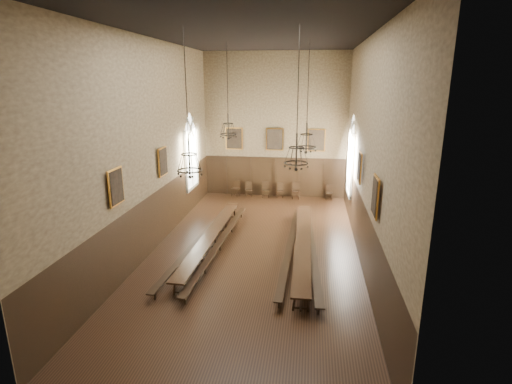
% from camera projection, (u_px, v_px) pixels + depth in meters
% --- Properties ---
extents(floor, '(9.00, 18.00, 0.02)m').
position_uv_depth(floor, '(255.00, 251.00, 17.61)').
color(floor, black).
rests_on(floor, ground).
extents(ceiling, '(9.00, 18.00, 0.02)m').
position_uv_depth(ceiling, '(255.00, 33.00, 15.18)').
color(ceiling, black).
rests_on(ceiling, ground).
extents(wall_back, '(9.00, 0.02, 9.00)m').
position_uv_depth(wall_back, '(275.00, 126.00, 24.99)').
color(wall_back, '#928059').
rests_on(wall_back, ground).
extents(wall_front, '(9.00, 0.02, 9.00)m').
position_uv_depth(wall_front, '(190.00, 226.00, 7.80)').
color(wall_front, '#928059').
rests_on(wall_front, ground).
extents(wall_left, '(0.02, 18.00, 9.00)m').
position_uv_depth(wall_left, '(150.00, 148.00, 17.00)').
color(wall_left, '#928059').
rests_on(wall_left, ground).
extents(wall_right, '(0.02, 18.00, 9.00)m').
position_uv_depth(wall_right, '(367.00, 153.00, 15.80)').
color(wall_right, '#928059').
rests_on(wall_right, ground).
extents(wainscot_panelling, '(9.00, 18.00, 2.50)m').
position_uv_depth(wainscot_panelling, '(255.00, 224.00, 17.27)').
color(wainscot_panelling, black).
rests_on(wainscot_panelling, floor).
extents(table_left, '(0.80, 9.09, 0.71)m').
position_uv_depth(table_left, '(211.00, 241.00, 17.76)').
color(table_left, black).
rests_on(table_left, floor).
extents(table_right, '(0.76, 9.47, 0.74)m').
position_uv_depth(table_right, '(303.00, 248.00, 16.99)').
color(table_right, black).
rests_on(table_right, floor).
extents(bench_left_outer, '(0.85, 9.37, 0.42)m').
position_uv_depth(bench_left_outer, '(197.00, 244.00, 17.69)').
color(bench_left_outer, black).
rests_on(bench_left_outer, floor).
extents(bench_left_inner, '(0.66, 9.74, 0.44)m').
position_uv_depth(bench_left_inner, '(220.00, 245.00, 17.60)').
color(bench_left_inner, black).
rests_on(bench_left_inner, floor).
extents(bench_right_inner, '(0.55, 9.64, 0.43)m').
position_uv_depth(bench_right_inner, '(290.00, 247.00, 17.35)').
color(bench_right_inner, black).
rests_on(bench_right_inner, floor).
extents(bench_right_outer, '(0.91, 10.46, 0.47)m').
position_uv_depth(bench_right_outer, '(311.00, 246.00, 17.38)').
color(bench_right_outer, black).
rests_on(bench_right_outer, floor).
extents(chair_1, '(0.57, 0.57, 1.04)m').
position_uv_depth(chair_1, '(236.00, 191.00, 25.96)').
color(chair_1, black).
rests_on(chair_1, floor).
extents(chair_2, '(0.52, 0.52, 0.96)m').
position_uv_depth(chair_2, '(249.00, 192.00, 25.87)').
color(chair_2, black).
rests_on(chair_2, floor).
extents(chair_3, '(0.49, 0.49, 0.99)m').
position_uv_depth(chair_3, '(266.00, 193.00, 25.67)').
color(chair_3, black).
rests_on(chair_3, floor).
extents(chair_4, '(0.45, 0.45, 0.94)m').
position_uv_depth(chair_4, '(280.00, 193.00, 25.67)').
color(chair_4, black).
rests_on(chair_4, floor).
extents(chair_5, '(0.48, 0.48, 1.04)m').
position_uv_depth(chair_5, '(296.00, 194.00, 25.42)').
color(chair_5, black).
rests_on(chair_5, floor).
extents(chair_7, '(0.43, 0.43, 0.95)m').
position_uv_depth(chair_7, '(329.00, 195.00, 25.14)').
color(chair_7, black).
rests_on(chair_7, floor).
extents(chandelier_back_left, '(0.79, 0.79, 4.38)m').
position_uv_depth(chandelier_back_left, '(228.00, 128.00, 19.16)').
color(chandelier_back_left, black).
rests_on(chandelier_back_left, ceiling).
extents(chandelier_back_right, '(0.93, 0.93, 4.92)m').
position_uv_depth(chandelier_back_right, '(306.00, 141.00, 18.64)').
color(chandelier_back_right, black).
rests_on(chandelier_back_right, ceiling).
extents(chandelier_front_left, '(0.91, 0.91, 5.03)m').
position_uv_depth(chandelier_front_left, '(189.00, 162.00, 14.30)').
color(chandelier_front_left, black).
rests_on(chandelier_front_left, ceiling).
extents(chandelier_front_right, '(0.84, 0.84, 4.66)m').
position_uv_depth(chandelier_front_right, '(296.00, 154.00, 13.80)').
color(chandelier_front_right, black).
rests_on(chandelier_front_right, ceiling).
extents(portrait_back_0, '(1.10, 0.12, 1.40)m').
position_uv_depth(portrait_back_0, '(234.00, 139.00, 25.43)').
color(portrait_back_0, gold).
rests_on(portrait_back_0, wall_back).
extents(portrait_back_1, '(1.10, 0.12, 1.40)m').
position_uv_depth(portrait_back_1, '(275.00, 139.00, 25.08)').
color(portrait_back_1, gold).
rests_on(portrait_back_1, wall_back).
extents(portrait_back_2, '(1.10, 0.12, 1.40)m').
position_uv_depth(portrait_back_2, '(316.00, 140.00, 24.74)').
color(portrait_back_2, gold).
rests_on(portrait_back_2, wall_back).
extents(portrait_left_0, '(0.12, 1.00, 1.30)m').
position_uv_depth(portrait_left_0, '(163.00, 162.00, 18.15)').
color(portrait_left_0, gold).
rests_on(portrait_left_0, wall_left).
extents(portrait_left_1, '(0.12, 1.00, 1.30)m').
position_uv_depth(portrait_left_1, '(116.00, 187.00, 13.85)').
color(portrait_left_1, gold).
rests_on(portrait_left_1, wall_left).
extents(portrait_right_0, '(0.12, 1.00, 1.30)m').
position_uv_depth(portrait_right_0, '(360.00, 167.00, 16.98)').
color(portrait_right_0, gold).
rests_on(portrait_right_0, wall_right).
extents(portrait_right_1, '(0.12, 1.00, 1.30)m').
position_uv_depth(portrait_right_1, '(375.00, 196.00, 12.69)').
color(portrait_right_1, gold).
rests_on(portrait_right_1, wall_right).
extents(window_right, '(0.20, 2.20, 4.60)m').
position_uv_depth(window_right, '(351.00, 155.00, 21.35)').
color(window_right, white).
rests_on(window_right, wall_right).
extents(window_left, '(0.20, 2.20, 4.60)m').
position_uv_depth(window_left, '(191.00, 151.00, 22.53)').
color(window_left, white).
rests_on(window_left, wall_left).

